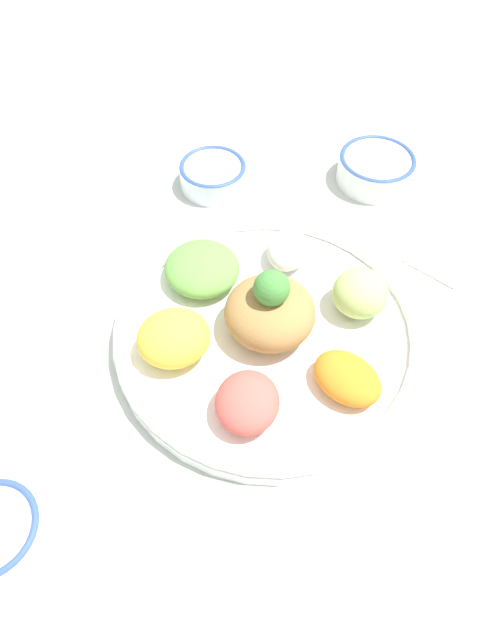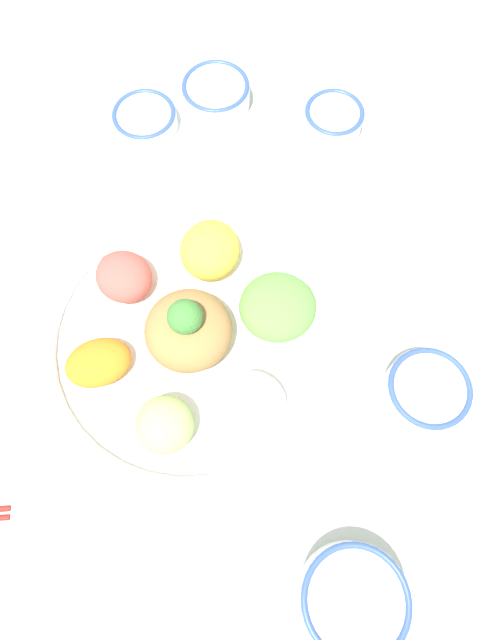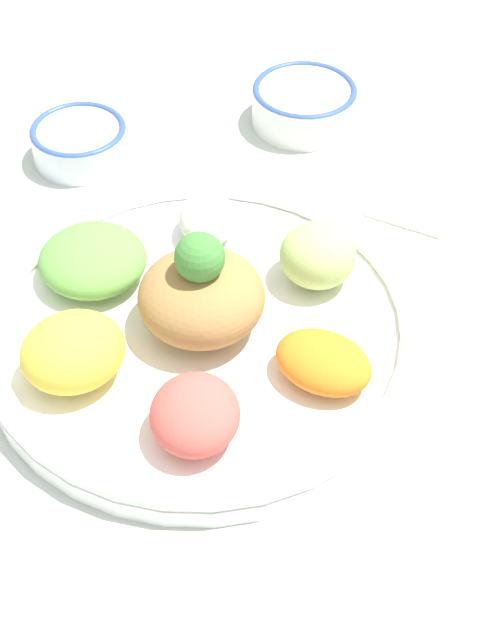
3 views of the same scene
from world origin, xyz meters
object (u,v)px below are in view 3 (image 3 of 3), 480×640
(rice_bowl_blue, at_px, (80,141))
(serving_spoon_main, at_px, (436,233))
(salad_platter, at_px, (198,319))
(sauce_bowl_far, at_px, (304,103))

(rice_bowl_blue, bearing_deg, serving_spoon_main, 66.92)
(salad_platter, bearing_deg, sauce_bowl_far, 158.07)
(rice_bowl_blue, height_order, sauce_bowl_far, sauce_bowl_far)
(rice_bowl_blue, distance_m, sauce_bowl_far, 0.26)
(serving_spoon_main, bearing_deg, salad_platter, 57.91)
(salad_platter, distance_m, rice_bowl_blue, 0.30)
(sauce_bowl_far, distance_m, serving_spoon_main, 0.23)
(salad_platter, distance_m, serving_spoon_main, 0.27)
(salad_platter, height_order, sauce_bowl_far, salad_platter)
(rice_bowl_blue, distance_m, serving_spoon_main, 0.39)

